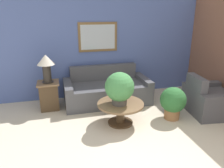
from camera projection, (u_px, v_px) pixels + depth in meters
wall_back at (102, 47)px, 5.64m from camera, size 7.25×0.09×2.60m
couch_main at (107, 91)px, 5.45m from camera, size 2.08×0.98×0.87m
armchair at (209, 100)px, 4.87m from camera, size 1.03×1.12×0.87m
coffee_table at (120, 109)px, 4.39m from camera, size 0.93×0.93×0.45m
side_table at (49, 95)px, 5.06m from camera, size 0.49×0.49×0.65m
table_lamp at (46, 64)px, 4.82m from camera, size 0.39×0.39×0.64m
potted_plant_on_table at (120, 88)px, 4.19m from camera, size 0.57×0.57×0.65m
potted_plant_floor at (173, 102)px, 4.57m from camera, size 0.54×0.54×0.70m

